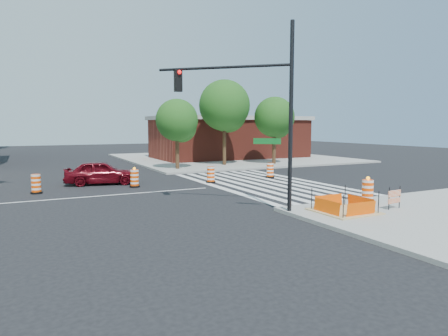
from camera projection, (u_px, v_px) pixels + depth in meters
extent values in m
plane|color=black|center=(77.00, 198.00, 19.84)|extent=(120.00, 120.00, 0.00)
cube|color=gray|center=(230.00, 158.00, 43.89)|extent=(22.00, 22.00, 0.15)
cube|color=silver|center=(218.00, 187.00, 23.34)|extent=(0.45, 13.50, 0.01)
cube|color=silver|center=(232.00, 186.00, 23.75)|extent=(0.45, 13.50, 0.01)
cube|color=silver|center=(245.00, 185.00, 24.15)|extent=(0.45, 13.50, 0.01)
cube|color=silver|center=(257.00, 184.00, 24.55)|extent=(0.45, 13.50, 0.01)
cube|color=silver|center=(270.00, 183.00, 24.96)|extent=(0.45, 13.50, 0.01)
cube|color=silver|center=(282.00, 182.00, 25.36)|extent=(0.45, 13.50, 0.01)
cube|color=silver|center=(293.00, 181.00, 25.77)|extent=(0.45, 13.50, 0.01)
cube|color=silver|center=(304.00, 180.00, 26.17)|extent=(0.45, 13.50, 0.01)
cube|color=silver|center=(77.00, 198.00, 19.84)|extent=(14.00, 0.12, 0.01)
cube|color=tan|center=(344.00, 211.00, 15.88)|extent=(2.20, 2.20, 0.05)
cube|color=#F65204|center=(361.00, 209.00, 15.05)|extent=(1.44, 0.02, 0.55)
cube|color=#F65204|center=(329.00, 201.00, 16.65)|extent=(1.44, 0.02, 0.55)
cube|color=#F65204|center=(327.00, 207.00, 15.45)|extent=(0.02, 1.44, 0.55)
cube|color=#F65204|center=(361.00, 203.00, 16.25)|extent=(0.02, 1.44, 0.55)
cylinder|color=black|center=(343.00, 207.00, 14.63)|extent=(0.04, 0.04, 0.90)
cylinder|color=black|center=(379.00, 203.00, 15.44)|extent=(0.04, 0.04, 0.90)
cylinder|color=black|center=(312.00, 199.00, 16.23)|extent=(0.04, 0.04, 0.90)
cylinder|color=black|center=(345.00, 195.00, 17.03)|extent=(0.04, 0.04, 0.90)
cube|color=maroon|center=(230.00, 139.00, 43.68)|extent=(16.00, 8.00, 4.20)
cube|color=gray|center=(230.00, 118.00, 43.44)|extent=(16.50, 8.50, 0.40)
imported|color=#580710|center=(101.00, 172.00, 24.34)|extent=(4.56, 2.59, 1.46)
cylinder|color=black|center=(291.00, 118.00, 15.69)|extent=(0.17, 0.17, 7.46)
cylinder|color=black|center=(223.00, 67.00, 16.24)|extent=(4.19, 3.88, 0.11)
cube|color=black|center=(178.00, 81.00, 16.82)|extent=(0.30, 0.26, 0.93)
sphere|color=#FF0C0C|center=(179.00, 72.00, 16.63)|extent=(0.17, 0.17, 0.17)
cube|color=#0C591E|center=(267.00, 141.00, 16.04)|extent=(0.85, 0.79, 0.23)
cylinder|color=black|center=(367.00, 202.00, 17.67)|extent=(0.61, 0.61, 0.10)
cylinder|color=#FF4905|center=(368.00, 191.00, 17.62)|extent=(0.49, 0.49, 0.96)
sphere|color=#FF990C|center=(368.00, 178.00, 17.56)|extent=(0.16, 0.16, 0.16)
cube|color=#FF4905|center=(395.00, 193.00, 16.38)|extent=(0.79, 0.12, 0.26)
cube|color=#FF4905|center=(394.00, 200.00, 16.41)|extent=(0.79, 0.12, 0.20)
cylinder|color=black|center=(389.00, 199.00, 16.21)|extent=(0.04, 0.04, 0.93)
cylinder|color=black|center=(400.00, 197.00, 16.58)|extent=(0.04, 0.04, 0.93)
cylinder|color=#382314|center=(177.00, 148.00, 31.83)|extent=(0.30, 0.30, 3.58)
sphere|color=#1D4F16|center=(177.00, 120.00, 31.60)|extent=(3.36, 3.36, 3.36)
sphere|color=#1D4F16|center=(181.00, 127.00, 32.12)|extent=(2.46, 2.46, 2.46)
sphere|color=#1D4F16|center=(173.00, 124.00, 31.29)|extent=(2.24, 2.24, 2.24)
cylinder|color=#382314|center=(224.00, 139.00, 35.08)|extent=(0.31, 0.31, 4.76)
sphere|color=#1D4F16|center=(224.00, 105.00, 34.76)|extent=(4.46, 4.46, 4.46)
sphere|color=#1D4F16|center=(228.00, 114.00, 35.32)|extent=(3.27, 3.27, 3.27)
sphere|color=#1D4F16|center=(221.00, 110.00, 34.46)|extent=(2.97, 2.97, 2.97)
cylinder|color=#382314|center=(274.00, 144.00, 36.22)|extent=(0.34, 0.34, 3.89)
sphere|color=#1D4F16|center=(274.00, 117.00, 35.96)|extent=(3.64, 3.64, 3.64)
sphere|color=#1D4F16|center=(277.00, 124.00, 36.54)|extent=(2.67, 2.67, 2.67)
sphere|color=#1D4F16|center=(272.00, 121.00, 35.63)|extent=(2.43, 2.43, 2.43)
cylinder|color=black|center=(37.00, 193.00, 21.08)|extent=(0.60, 0.60, 0.10)
cylinder|color=#FF4905|center=(36.00, 183.00, 21.03)|extent=(0.48, 0.48, 0.95)
cylinder|color=black|center=(135.00, 186.00, 23.26)|extent=(0.60, 0.60, 0.10)
cylinder|color=#FF4905|center=(135.00, 178.00, 23.21)|extent=(0.48, 0.48, 0.95)
sphere|color=#FF990C|center=(134.00, 168.00, 23.15)|extent=(0.16, 0.16, 0.16)
cylinder|color=black|center=(211.00, 182.00, 25.05)|extent=(0.60, 0.60, 0.10)
cylinder|color=#FF4905|center=(211.00, 174.00, 25.00)|extent=(0.48, 0.48, 0.95)
cylinder|color=black|center=(270.00, 177.00, 27.47)|extent=(0.60, 0.60, 0.10)
cylinder|color=#FF4905|center=(270.00, 170.00, 27.42)|extent=(0.48, 0.48, 0.95)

